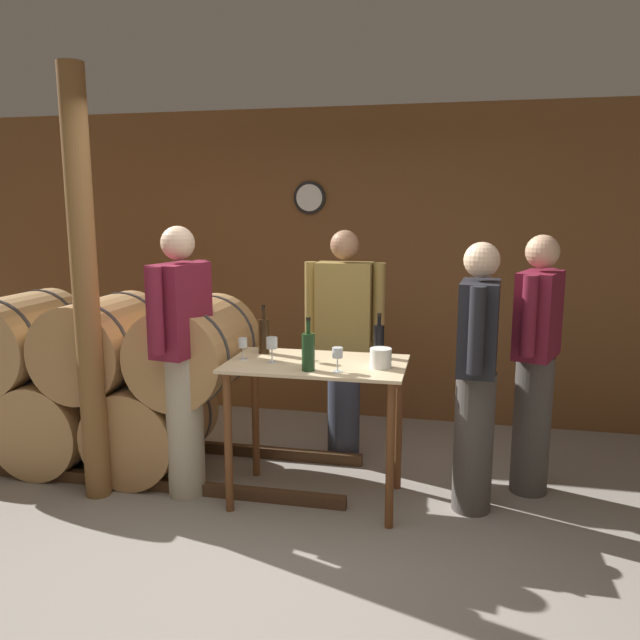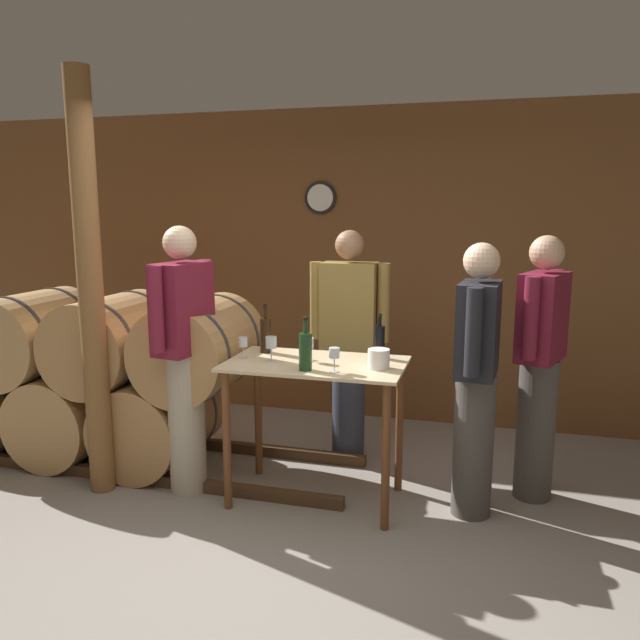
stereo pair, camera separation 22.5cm
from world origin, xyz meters
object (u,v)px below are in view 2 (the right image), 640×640
Objects in this scene: wooden_post at (90,289)px; wine_bottle_left at (305,351)px; wine_glass_near_center at (271,343)px; person_host at (349,341)px; ice_bucket at (379,359)px; wine_bottle_center at (379,341)px; wine_glass_near_right at (309,344)px; wine_bottle_far_left at (265,334)px; person_visitor_near_door at (476,375)px; person_visitor_bearded at (184,355)px; wine_glass_near_left at (243,343)px; person_visitor_with_scarf at (540,363)px; wine_glass_far_side at (334,354)px.

wine_bottle_left is at bearing 1.49° from wooden_post.
person_host is at bearing 68.05° from wine_glass_near_center.
ice_bucket is 0.08× the size of person_host.
wine_bottle_center is 0.61m from person_host.
person_host is at bearing 33.19° from wooden_post.
wine_bottle_far_left is at bearing 155.06° from wine_glass_near_right.
wooden_post is at bearing -172.61° from person_visitor_near_door.
wooden_post is 1.54× the size of person_visitor_bearded.
person_host is 1.02× the size of person_visitor_near_door.
wine_glass_near_left is 1.45m from person_visitor_near_door.
ice_bucket is 1.05m from person_visitor_with_scarf.
person_visitor_near_door is (2.39, 0.31, -0.47)m from wooden_post.
wine_glass_near_center is at bearing -156.04° from wine_bottle_center.
wooden_post is 1.81m from person_host.
wine_glass_near_left is at bearing 159.78° from wine_bottle_left.
wine_bottle_far_left is 0.18× the size of person_visitor_bearded.
wine_glass_near_left is 0.92× the size of wine_glass_near_right.
person_visitor_bearded is (-1.02, 0.09, -0.09)m from wine_glass_far_side.
person_visitor_bearded is (-1.26, -0.05, -0.04)m from ice_bucket.
wine_bottle_center is at bearing 14.57° from person_visitor_bearded.
person_visitor_bearded is at bearing -149.39° from wine_bottle_far_left.
wine_bottle_center reaches higher than ice_bucket.
wine_bottle_far_left is 0.27m from wine_glass_near_center.
wine_glass_near_center reaches higher than wine_glass_near_right.
wooden_post reaches higher than wine_bottle_left.
wine_glass_near_right is 1.03m from person_visitor_near_door.
ice_bucket is 0.59m from person_visitor_near_door.
person_host is 1.34m from person_visitor_with_scarf.
wine_glass_near_center is 1.06× the size of wine_glass_near_right.
wine_bottle_far_left is 0.54m from person_visitor_bearded.
person_visitor_bearded is at bearing -165.43° from wine_bottle_center.
wine_bottle_left is 2.44× the size of ice_bucket.
wine_glass_far_side is at bearing -14.48° from wine_glass_near_left.
person_host is at bearing 97.48° from wine_glass_far_side.
wine_glass_near_left is 0.96× the size of wine_glass_far_side.
wine_bottle_far_left is at bearing 164.74° from ice_bucket.
person_visitor_with_scarf reaches higher than wine_glass_near_right.
wooden_post is 1.43m from wine_glass_near_right.
wine_bottle_center is 0.46m from wine_glass_near_right.
wooden_post is 1.59× the size of person_visitor_with_scarf.
wine_bottle_left is 0.17m from wine_glass_far_side.
wine_bottle_center is 1.98× the size of wine_glass_far_side.
wooden_post is at bearing -178.51° from wine_bottle_left.
ice_bucket is (0.88, -0.02, -0.04)m from wine_glass_near_left.
person_visitor_with_scarf is (1.30, -0.31, -0.00)m from person_host.
person_visitor_bearded is 1.05× the size of person_visitor_near_door.
wine_bottle_left is 0.18× the size of person_visitor_bearded.
wine_bottle_far_left is 0.22m from wine_glass_near_left.
ice_bucket is at bearing 5.95° from wooden_post.
wooden_post reaches higher than wine_bottle_far_left.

